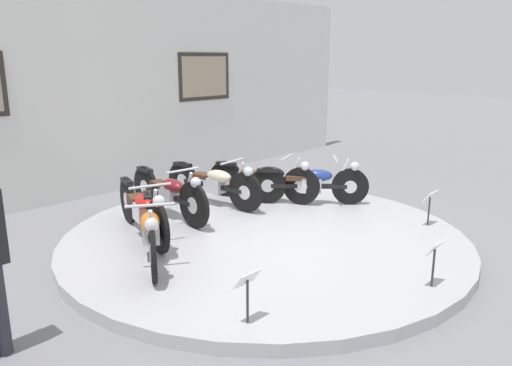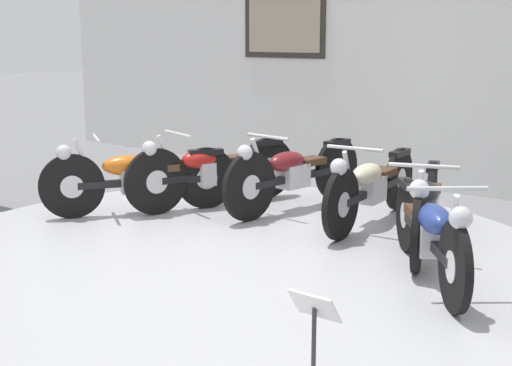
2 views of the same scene
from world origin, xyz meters
name	(u,v)px [view 2 (image 2 of 2)]	position (x,y,z in m)	size (l,w,h in m)	color
ground_plane	(229,268)	(0.00, 0.00, 0.00)	(60.00, 60.00, 0.00)	slate
display_platform	(229,260)	(0.00, 0.00, 0.07)	(5.47, 5.47, 0.14)	#ADADB2
back_wall	(447,35)	(0.00, 4.04, 1.91)	(14.00, 0.22, 3.82)	silver
motorcycle_orange	(137,176)	(-1.58, 0.40, 0.53)	(1.12, 1.70, 0.79)	black
motorcycle_red	(211,169)	(-1.21, 1.10, 0.54)	(0.71, 1.95, 0.81)	black
motorcycle_maroon	(293,172)	(-0.45, 1.51, 0.54)	(0.54, 2.02, 0.81)	black
motorcycle_cream	(371,185)	(0.45, 1.51, 0.53)	(0.54, 1.98, 0.79)	black
motorcycle_black	(425,205)	(1.22, 1.10, 0.52)	(0.79, 1.86, 0.79)	black
motorcycle_blue	(430,230)	(1.59, 0.40, 0.52)	(1.30, 1.53, 0.78)	black
info_placard_front_right	(314,319)	(1.87, -1.48, 0.51)	(0.26, 0.11, 0.51)	#333338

